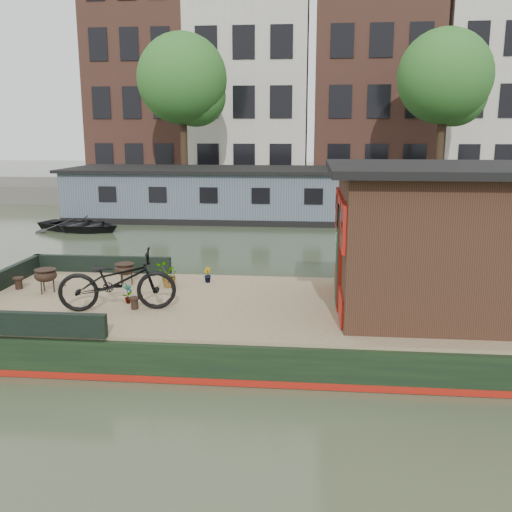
# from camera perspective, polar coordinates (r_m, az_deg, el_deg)

# --- Properties ---
(ground) EXTENTS (120.00, 120.00, 0.00)m
(ground) POSITION_cam_1_polar(r_m,az_deg,el_deg) (10.20, 5.66, -8.35)
(ground) COLOR #2C3B25
(ground) RESTS_ON ground
(houseboat_hull) EXTENTS (14.01, 4.02, 0.60)m
(houseboat_hull) POSITION_cam_1_polar(r_m,az_deg,el_deg) (10.18, -1.88, -6.69)
(houseboat_hull) COLOR black
(houseboat_hull) RESTS_ON ground
(houseboat_deck) EXTENTS (11.80, 3.80, 0.05)m
(houseboat_deck) POSITION_cam_1_polar(r_m,az_deg,el_deg) (9.99, 5.73, -5.00)
(houseboat_deck) COLOR #99875E
(houseboat_deck) RESTS_ON houseboat_hull
(bow_bulwark) EXTENTS (3.00, 4.00, 0.35)m
(bow_bulwark) POSITION_cam_1_polar(r_m,az_deg,el_deg) (11.13, -21.37, -2.93)
(bow_bulwark) COLOR black
(bow_bulwark) RESTS_ON houseboat_deck
(cabin) EXTENTS (4.00, 3.50, 2.42)m
(cabin) POSITION_cam_1_polar(r_m,az_deg,el_deg) (9.95, 18.59, 1.77)
(cabin) COLOR black
(cabin) RESTS_ON houseboat_deck
(bicycle) EXTENTS (2.04, 1.08, 1.02)m
(bicycle) POSITION_cam_1_polar(r_m,az_deg,el_deg) (9.79, -13.70, -2.41)
(bicycle) COLOR black
(bicycle) RESTS_ON houseboat_deck
(potted_plant_a) EXTENTS (0.21, 0.23, 0.36)m
(potted_plant_a) POSITION_cam_1_polar(r_m,az_deg,el_deg) (10.21, -12.72, -3.68)
(potted_plant_a) COLOR brown
(potted_plant_a) RESTS_ON houseboat_deck
(potted_plant_b) EXTENTS (0.21, 0.21, 0.30)m
(potted_plant_b) POSITION_cam_1_polar(r_m,az_deg,el_deg) (11.39, -4.90, -1.88)
(potted_plant_b) COLOR maroon
(potted_plant_b) RESTS_ON houseboat_deck
(potted_plant_c) EXTENTS (0.55, 0.55, 0.46)m
(potted_plant_c) POSITION_cam_1_polar(r_m,az_deg,el_deg) (11.10, -8.79, -1.94)
(potted_plant_c) COLOR #A05B2E
(potted_plant_c) RESTS_ON houseboat_deck
(brazier_front) EXTENTS (0.47, 0.47, 0.45)m
(brazier_front) POSITION_cam_1_polar(r_m,az_deg,el_deg) (11.31, -20.26, -2.34)
(brazier_front) COLOR black
(brazier_front) RESTS_ON houseboat_deck
(brazier_rear) EXTENTS (0.53, 0.53, 0.44)m
(brazier_rear) POSITION_cam_1_polar(r_m,az_deg,el_deg) (11.41, -12.97, -1.79)
(brazier_rear) COLOR black
(brazier_rear) RESTS_ON houseboat_deck
(bollard_port) EXTENTS (0.20, 0.20, 0.23)m
(bollard_port) POSITION_cam_1_polar(r_m,az_deg,el_deg) (11.78, -22.65, -2.52)
(bollard_port) COLOR black
(bollard_port) RESTS_ON houseboat_deck
(bollard_stbd) EXTENTS (0.18, 0.18, 0.21)m
(bollard_stbd) POSITION_cam_1_polar(r_m,az_deg,el_deg) (9.89, -12.05, -4.63)
(bollard_stbd) COLOR black
(bollard_stbd) RESTS_ON houseboat_deck
(dinghy) EXTENTS (3.79, 3.16, 0.68)m
(dinghy) POSITION_cam_1_polar(r_m,az_deg,el_deg) (22.04, -17.19, 3.32)
(dinghy) COLOR black
(dinghy) RESTS_ON ground
(far_houseboat) EXTENTS (20.40, 4.40, 2.11)m
(far_houseboat) POSITION_cam_1_polar(r_m,az_deg,el_deg) (23.68, 5.77, 5.95)
(far_houseboat) COLOR #4F5C69
(far_houseboat) RESTS_ON ground
(quay) EXTENTS (60.00, 6.00, 0.90)m
(quay) POSITION_cam_1_polar(r_m,az_deg,el_deg) (30.20, 5.75, 6.34)
(quay) COLOR #47443F
(quay) RESTS_ON ground
(townhouse_row) EXTENTS (27.25, 8.00, 16.50)m
(townhouse_row) POSITION_cam_1_polar(r_m,az_deg,el_deg) (37.29, 6.26, 18.94)
(townhouse_row) COLOR brown
(townhouse_row) RESTS_ON ground
(tree_left) EXTENTS (4.40, 4.40, 7.40)m
(tree_left) POSITION_cam_1_polar(r_m,az_deg,el_deg) (29.38, -7.07, 16.78)
(tree_left) COLOR #332316
(tree_left) RESTS_ON quay
(tree_right) EXTENTS (4.40, 4.40, 7.40)m
(tree_right) POSITION_cam_1_polar(r_m,az_deg,el_deg) (29.36, 18.57, 16.25)
(tree_right) COLOR #332316
(tree_right) RESTS_ON quay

